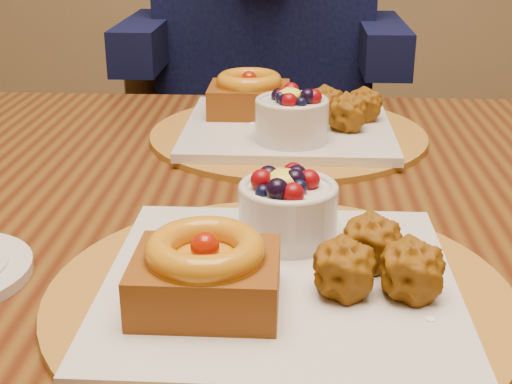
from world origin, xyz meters
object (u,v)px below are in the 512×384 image
(place_setting_near, at_px, (277,270))
(place_setting_far, at_px, (286,120))
(dining_table, at_px, (284,260))
(chair_far, at_px, (225,192))

(place_setting_near, bearing_deg, place_setting_far, 90.06)
(place_setting_near, height_order, place_setting_far, place_setting_far)
(dining_table, xyz_separation_m, chair_far, (-0.15, 0.77, -0.23))
(dining_table, bearing_deg, place_setting_far, 90.83)
(place_setting_far, bearing_deg, chair_far, 104.45)
(place_setting_near, bearing_deg, dining_table, 89.29)
(chair_far, bearing_deg, place_setting_far, -96.30)
(dining_table, relative_size, chair_far, 1.98)
(dining_table, distance_m, place_setting_near, 0.24)
(place_setting_near, height_order, chair_far, place_setting_near)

